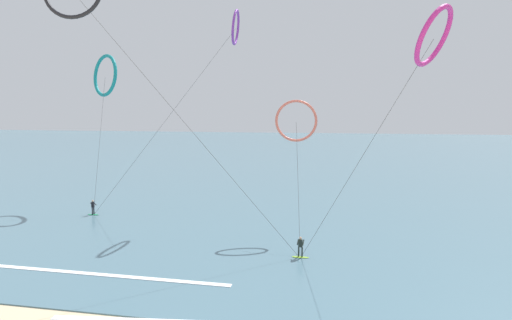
{
  "coord_description": "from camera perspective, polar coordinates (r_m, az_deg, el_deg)",
  "views": [
    {
      "loc": [
        7.12,
        -16.92,
        11.82
      ],
      "look_at": [
        0.0,
        19.46,
        7.47
      ],
      "focal_mm": 29.94,
      "sensor_mm": 36.0,
      "label": 1
    }
  ],
  "objects": [
    {
      "name": "sea_water",
      "position": [
        122.16,
        7.68,
        1.1
      ],
      "size": [
        400.0,
        200.0,
        0.08
      ],
      "primitive_type": "cube",
      "color": "slate",
      "rests_on": "ground"
    },
    {
      "name": "kite_violet",
      "position": [
        49.39,
        -2.78,
        17.24
      ],
      "size": [
        16.08,
        6.54,
        22.85
      ],
      "rotation": [
        0.0,
        0.0,
        4.81
      ],
      "color": "purple",
      "rests_on": "ground"
    },
    {
      "name": "surfer_emerald",
      "position": [
        51.65,
        -20.95,
        -6.05
      ],
      "size": [
        1.4,
        0.6,
        1.7
      ],
      "rotation": [
        0.0,
        0.0,
        4.66
      ],
      "color": "#199351",
      "rests_on": "ground"
    },
    {
      "name": "kite_teal",
      "position": [
        57.95,
        -19.52,
        10.59
      ],
      "size": [
        5.11,
        9.1,
        18.84
      ],
      "rotation": [
        0.0,
        0.0,
        5.75
      ],
      "color": "teal",
      "rests_on": "ground"
    },
    {
      "name": "kite_magenta",
      "position": [
        30.54,
        22.65,
        14.98
      ],
      "size": [
        10.52,
        5.74,
        18.43
      ],
      "rotation": [
        0.0,
        0.0,
        4.2
      ],
      "color": "#CC288E",
      "rests_on": "ground"
    },
    {
      "name": "wave_crest_far",
      "position": [
        33.39,
        -19.59,
        -14.33
      ],
      "size": [
        18.76,
        0.69,
        0.12
      ],
      "primitive_type": "cube",
      "rotation": [
        0.0,
        0.0,
        -0.01
      ],
      "color": "white",
      "rests_on": "ground"
    },
    {
      "name": "surfer_lime",
      "position": [
        34.98,
        5.95,
        -11.67
      ],
      "size": [
        1.4,
        0.6,
        1.7
      ],
      "rotation": [
        0.0,
        0.0,
        3.05
      ],
      "color": "#8CC62D",
      "rests_on": "ground"
    },
    {
      "name": "kite_coral",
      "position": [
        41.43,
        5.4,
        5.24
      ],
      "size": [
        4.18,
        8.94,
        12.84
      ],
      "rotation": [
        0.0,
        0.0,
        0.16
      ],
      "color": "#EA7260",
      "rests_on": "ground"
    }
  ]
}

